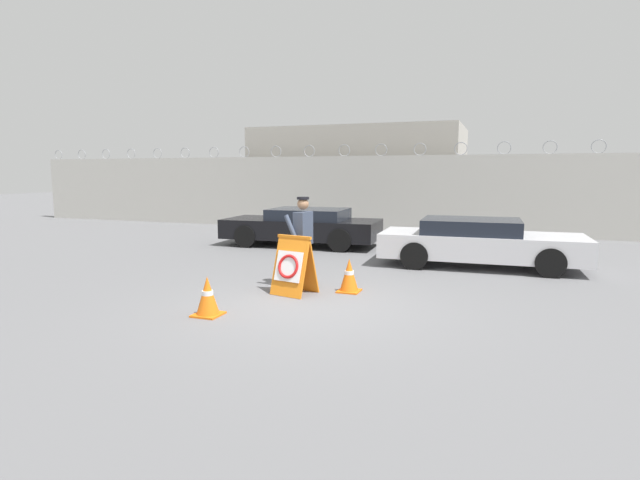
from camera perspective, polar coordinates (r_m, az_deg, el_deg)
The scene contains 9 objects.
ground_plane at distance 8.56m, azimuth -0.86°, elevation -7.51°, with size 90.00×90.00×0.00m, color slate.
perimeter_wall at distance 19.11m, azimuth 11.22°, elevation 5.19°, with size 36.00×0.30×3.33m.
building_block at distance 23.96m, azimuth 4.60°, elevation 7.45°, with size 9.38×5.32×4.26m.
barricade_sign at distance 9.25m, azimuth -3.09°, elevation -2.89°, with size 0.81×0.78×1.10m.
security_guard at distance 9.83m, azimuth -1.96°, elevation 0.39°, with size 0.44×0.63×1.78m.
traffic_cone_near at distance 8.11m, azimuth -12.73°, elevation -6.28°, with size 0.43×0.43×0.63m.
traffic_cone_mid at distance 9.47m, azimuth 3.35°, elevation -4.06°, with size 0.41×0.41×0.64m.
parked_car_front_coupe at distance 15.37m, azimuth -1.97°, elevation 1.59°, with size 4.83×2.18×1.15m.
parked_car_rear_sedan at distance 12.53m, azimuth 17.67°, elevation -0.23°, with size 4.73×2.02×1.14m.
Camera 1 is at (2.95, -7.71, 2.26)m, focal length 28.00 mm.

